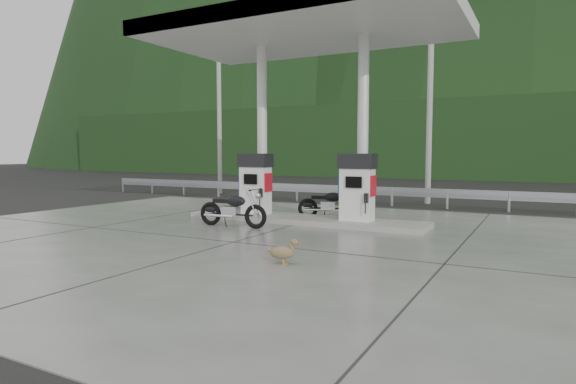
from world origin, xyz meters
The scene contains 17 objects.
ground centered at (0.00, 0.00, 0.00)m, with size 160.00×160.00×0.00m, color black.
forecourt_apron centered at (0.00, 0.00, 0.01)m, with size 18.00×14.00×0.02m, color slate.
pump_island centered at (0.00, 2.50, 0.10)m, with size 7.00×1.40×0.15m, color gray.
gas_pump_left centered at (-1.60, 2.50, 1.07)m, with size 0.95×0.55×1.80m, color white, non-canonical shape.
gas_pump_right centered at (1.60, 2.50, 1.07)m, with size 0.95×0.55×1.80m, color white, non-canonical shape.
canopy_column_left centered at (-1.60, 2.90, 2.67)m, with size 0.30×0.30×5.00m, color white.
canopy_column_right centered at (1.60, 2.90, 2.67)m, with size 0.30×0.30×5.00m, color white.
canopy_roof centered at (0.00, 2.50, 5.37)m, with size 8.50×5.00×0.40m, color white.
guardrail centered at (0.00, 8.00, 0.71)m, with size 26.00×0.16×1.42m, color #A4A5AC, non-canonical shape.
road centered at (0.00, 11.50, 0.00)m, with size 60.00×7.00×0.01m, color black.
utility_pole_a centered at (-8.00, 9.50, 4.00)m, with size 0.22×0.22×8.00m, color #989792.
utility_pole_b centered at (2.00, 9.50, 4.00)m, with size 0.22×0.22×8.00m, color #989792.
tree_band centered at (0.00, 30.00, 3.00)m, with size 80.00×6.00×6.00m, color black.
forested_hills centered at (0.00, 60.00, 0.00)m, with size 100.00×40.00×140.00m, color black, non-canonical shape.
motorcycle_left centered at (0.38, 3.53, 0.45)m, with size 1.80×0.57×0.85m, color black, non-canonical shape.
motorcycle_right centered at (-1.30, 0.85, 0.47)m, with size 1.91×0.60×0.91m, color black, non-canonical shape.
duck centered at (1.95, -2.31, 0.21)m, with size 0.54×0.15×0.39m, color brown, non-canonical shape.
Camera 1 is at (5.99, -9.69, 1.98)m, focal length 30.00 mm.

